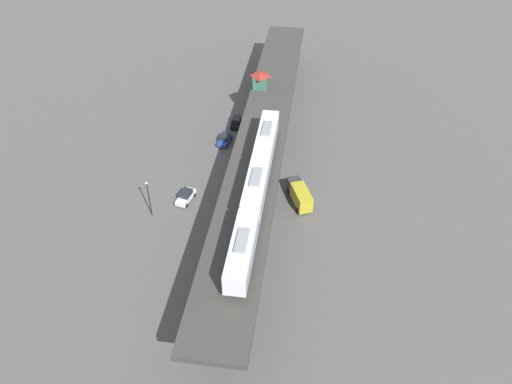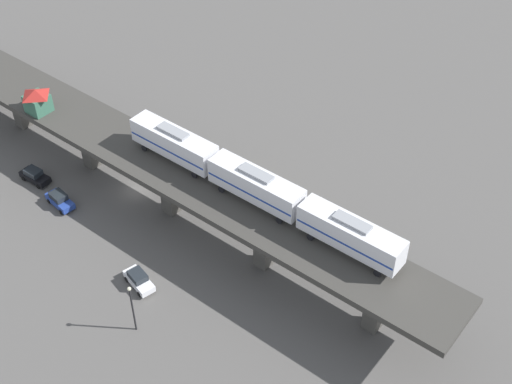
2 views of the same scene
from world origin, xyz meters
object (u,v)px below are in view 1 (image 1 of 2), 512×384
Objects in this scene: street_car_white at (186,196)px; street_lamp at (149,196)px; delivery_truck at (300,194)px; signal_hut at (261,79)px; street_car_black at (236,122)px; subway_train at (256,186)px; street_car_blue at (225,139)px.

street_car_white is 7.11m from street_lamp.
delivery_truck is at bearing -154.46° from street_lamp.
signal_hut is 0.80× the size of street_car_black.
street_car_white is at bearing -127.50° from street_lamp.
delivery_truck is at bearing 133.99° from street_car_black.
subway_train is 8.24× the size of street_car_white.
street_car_white is at bearing -17.94° from subway_train.
street_car_white and street_car_blue have the same top height.
street_car_white is at bearing 90.08° from street_car_black.
street_car_blue is (13.96, -22.68, -9.35)m from subway_train.
subway_train is at bearing -178.38° from street_lamp.
delivery_truck is at bearing -113.21° from subway_train.
street_lamp is at bearing 1.62° from subway_train.
street_car_black is (14.06, -29.19, -9.35)m from subway_train.
street_car_black is (0.10, -6.51, 0.00)m from street_car_blue.
street_car_blue is 6.51m from street_car_black.
signal_hut reaches higher than street_car_black.
subway_train is 18.95m from street_lamp.
delivery_truck is at bearing -163.09° from street_car_white.
street_car_black is at bearing -64.28° from subway_train.
street_car_black is at bearing -97.37° from street_lamp.
street_car_white is 1.00× the size of street_car_blue.
signal_hut is 13.76m from street_car_blue.
street_car_blue is 0.65× the size of street_lamp.
street_car_blue is 22.22m from delivery_truck.
subway_train is 34.09m from signal_hut.
street_lamp is (3.87, 5.05, 3.17)m from street_car_white.
street_car_white and street_car_black have the same top height.
street_lamp is at bearing 25.54° from delivery_truck.
street_car_white is 0.96× the size of street_car_black.
delivery_truck reaches higher than street_car_white.
street_car_white is 19.22m from delivery_truck.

